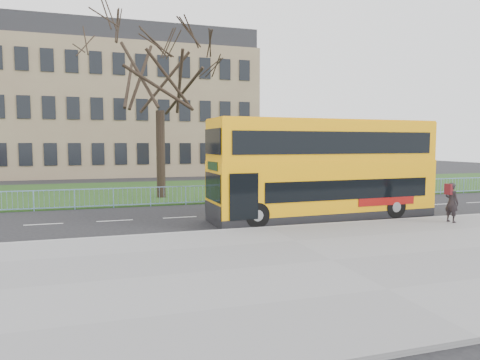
# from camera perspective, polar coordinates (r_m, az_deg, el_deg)

# --- Properties ---
(ground) EXTENTS (120.00, 120.00, 0.00)m
(ground) POSITION_cam_1_polar(r_m,az_deg,el_deg) (19.09, 2.16, -5.78)
(ground) COLOR black
(ground) RESTS_ON ground
(pavement) EXTENTS (80.00, 10.50, 0.12)m
(pavement) POSITION_cam_1_polar(r_m,az_deg,el_deg) (13.05, 12.14, -10.64)
(pavement) COLOR slate
(pavement) RESTS_ON ground
(kerb) EXTENTS (80.00, 0.20, 0.14)m
(kerb) POSITION_cam_1_polar(r_m,az_deg,el_deg) (17.64, 3.83, -6.44)
(kerb) COLOR gray
(kerb) RESTS_ON ground
(grass_verge) EXTENTS (80.00, 15.40, 0.08)m
(grass_verge) POSITION_cam_1_polar(r_m,az_deg,el_deg) (32.79, -6.10, -1.26)
(grass_verge) COLOR #1D3D16
(grass_verge) RESTS_ON ground
(guard_railing) EXTENTS (40.00, 0.12, 1.10)m
(guard_railing) POSITION_cam_1_polar(r_m,az_deg,el_deg) (25.26, -2.77, -1.90)
(guard_railing) COLOR #7096C8
(guard_railing) RESTS_ON ground
(bare_tree) EXTENTS (9.24, 9.24, 13.20)m
(bare_tree) POSITION_cam_1_polar(r_m,az_deg,el_deg) (28.07, -10.65, 11.23)
(bare_tree) COLOR black
(bare_tree) RESTS_ON grass_verge
(civic_building) EXTENTS (30.00, 15.00, 14.00)m
(civic_building) POSITION_cam_1_polar(r_m,az_deg,el_deg) (52.84, -15.92, 8.45)
(civic_building) COLOR #846D54
(civic_building) RESTS_ON ground
(yellow_bus) EXTENTS (11.00, 3.10, 4.57)m
(yellow_bus) POSITION_cam_1_polar(r_m,az_deg,el_deg) (20.52, 11.17, 1.77)
(yellow_bus) COLOR #FFAA0A
(yellow_bus) RESTS_ON ground
(pedestrian) EXTENTS (0.50, 0.68, 1.73)m
(pedestrian) POSITION_cam_1_polar(r_m,az_deg,el_deg) (20.70, 26.38, -2.69)
(pedestrian) COLOR black
(pedestrian) RESTS_ON pavement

